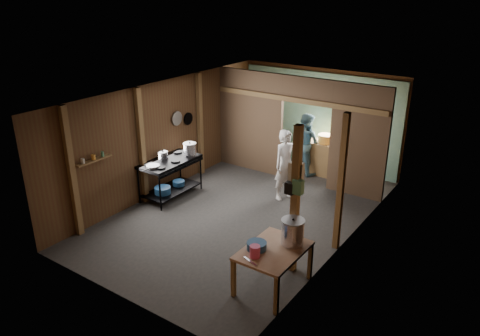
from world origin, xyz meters
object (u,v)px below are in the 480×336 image
Objects in this scene: stock_pot at (293,232)px; cook at (286,165)px; prep_table at (273,268)px; pink_bucket at (255,251)px; gas_range at (171,178)px; yellow_tub at (326,139)px; stove_pot_large at (190,150)px.

stock_pot is 3.19m from cook.
prep_table is 0.58m from pink_bucket.
stock_pot is (3.87, -1.33, 0.46)m from gas_range.
yellow_tub is at bearing 103.48° from pink_bucket.
stove_pot_large is at bearing -128.56° from yellow_tub.
pink_bucket is (3.41, -2.51, -0.23)m from stove_pot_large.
yellow_tub is 0.24× the size of cook.
stove_pot_large is at bearing 153.54° from stock_pot.
gas_range is 7.75× the size of pink_bucket.
stove_pot_large is at bearing 148.62° from prep_table.
stove_pot_large is 0.19× the size of cook.
cook is (-0.12, -1.82, -0.14)m from yellow_tub.
gas_range is 1.27× the size of prep_table.
cook is (-1.50, 3.05, 0.46)m from prep_table.
prep_table is 2.63× the size of stock_pot.
cook reaches higher than gas_range.
gas_range is 0.93× the size of cook.
stock_pot reaches higher than yellow_tub.
stove_pot_large is (-3.54, 2.16, 0.67)m from prep_table.
stock_pot is 1.18× the size of yellow_tub.
gas_range is 4.11m from stock_pot.
stock_pot is (0.16, 0.32, 0.56)m from prep_table.
prep_table is at bearing -31.38° from stove_pot_large.
yellow_tub is at bearing 108.63° from stock_pot.
stock_pot is at bearing -71.37° from yellow_tub.
stove_pot_large is 2.24m from cook.
cook is at bearing 23.46° from stove_pot_large.
stove_pot_large is at bearing 136.89° from cook.
stove_pot_large is 0.82× the size of yellow_tub.
prep_table is at bearing -130.40° from cook.
stock_pot reaches higher than gas_range.
yellow_tub is (-1.25, 5.22, 0.16)m from pink_bucket.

